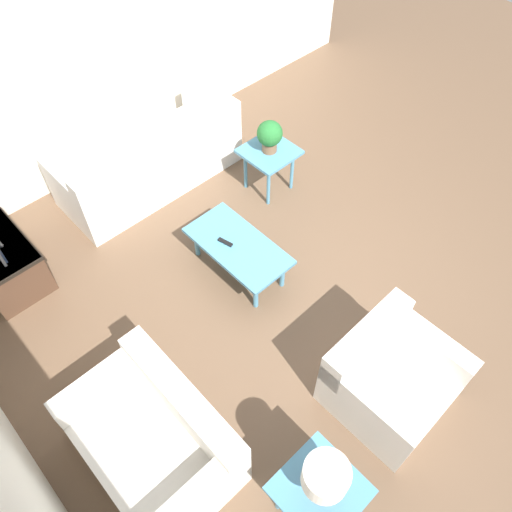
{
  "coord_description": "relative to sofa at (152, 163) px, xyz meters",
  "views": [
    {
      "loc": [
        -1.76,
        2.51,
        4.19
      ],
      "look_at": [
        0.31,
        0.55,
        0.55
      ],
      "focal_mm": 35.0,
      "sensor_mm": 36.0,
      "label": 1
    }
  ],
  "objects": [
    {
      "name": "ground_plane",
      "position": [
        -2.28,
        -0.36,
        -0.31
      ],
      "size": [
        14.0,
        14.0,
        0.0
      ],
      "primitive_type": "plane",
      "color": "brown"
    },
    {
      "name": "side_table_plant",
      "position": [
        -0.98,
        -0.94,
        0.17
      ],
      "size": [
        0.56,
        0.56,
        0.56
      ],
      "color": "teal",
      "rests_on": "ground_plane"
    },
    {
      "name": "loveseat",
      "position": [
        -2.6,
        1.84,
        -0.02
      ],
      "size": [
        1.31,
        0.88,
        0.76
      ],
      "rotation": [
        0.0,
        0.0,
        3.14
      ],
      "color": "silver",
      "rests_on": "ground_plane"
    },
    {
      "name": "armchair",
      "position": [
        -3.52,
        0.14,
        -0.01
      ],
      "size": [
        0.88,
        0.94,
        0.76
      ],
      "rotation": [
        0.0,
        0.0,
        -1.56
      ],
      "color": "silver",
      "rests_on": "ground_plane"
    },
    {
      "name": "coffee_table",
      "position": [
        -1.65,
        0.14,
        0.04
      ],
      "size": [
        1.09,
        0.55,
        0.4
      ],
      "color": "teal",
      "rests_on": "ground_plane"
    },
    {
      "name": "side_table_lamp",
      "position": [
        -3.73,
        1.26,
        0.17
      ],
      "size": [
        0.56,
        0.56,
        0.56
      ],
      "color": "teal",
      "rests_on": "ground_plane"
    },
    {
      "name": "sofa",
      "position": [
        0.0,
        0.0,
        0.0
      ],
      "size": [
        0.9,
        2.13,
        0.84
      ],
      "rotation": [
        0.0,
        0.0,
        1.56
      ],
      "color": "white",
      "rests_on": "ground_plane"
    },
    {
      "name": "tv_stand_chest",
      "position": [
        -0.09,
        1.92,
        -0.03
      ],
      "size": [
        0.99,
        0.58,
        0.52
      ],
      "color": "#4C3323",
      "rests_on": "ground_plane"
    },
    {
      "name": "table_lamp",
      "position": [
        -3.73,
        1.26,
        0.54
      ],
      "size": [
        0.3,
        0.3,
        0.43
      ],
      "color": "red",
      "rests_on": "side_table_lamp"
    },
    {
      "name": "potted_plant",
      "position": [
        -0.98,
        -0.94,
        0.46
      ],
      "size": [
        0.28,
        0.28,
        0.37
      ],
      "color": "brown",
      "rests_on": "side_table_plant"
    },
    {
      "name": "wall_right",
      "position": [
        0.78,
        -0.36,
        1.04
      ],
      "size": [
        0.12,
        7.2,
        2.7
      ],
      "color": "silver",
      "rests_on": "ground_plane"
    },
    {
      "name": "remote_control",
      "position": [
        -1.55,
        0.21,
        0.1
      ],
      "size": [
        0.16,
        0.08,
        0.02
      ],
      "color": "black",
      "rests_on": "coffee_table"
    }
  ]
}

